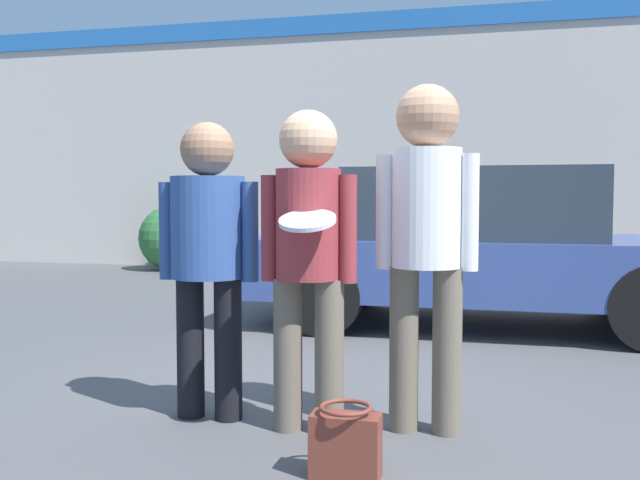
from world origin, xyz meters
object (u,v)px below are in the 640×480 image
(shrub, at_px, (171,238))
(handbag, at_px, (346,443))
(parked_car_near, at_px, (479,247))
(person_middle_with_frisbee, at_px, (308,243))
(person_left, at_px, (208,243))
(person_right, at_px, (426,225))

(shrub, distance_m, handbag, 9.04)
(parked_car_near, bearing_deg, handbag, -96.72)
(person_middle_with_frisbee, relative_size, parked_car_near, 0.39)
(person_left, relative_size, person_middle_with_frisbee, 0.98)
(person_left, bearing_deg, shrub, 117.23)
(person_right, xyz_separation_m, shrub, (-4.84, 7.09, -0.54))
(shrub, xyz_separation_m, handbag, (4.57, -7.78, -0.37))
(person_middle_with_frisbee, relative_size, person_right, 0.93)
(person_left, xyz_separation_m, shrub, (-3.68, 7.15, -0.44))
(person_middle_with_frisbee, height_order, parked_car_near, person_middle_with_frisbee)
(person_left, relative_size, handbag, 5.07)
(person_left, height_order, person_middle_with_frisbee, person_middle_with_frisbee)
(person_middle_with_frisbee, xyz_separation_m, shrub, (-4.26, 7.24, -0.45))
(parked_car_near, height_order, shrub, parked_car_near)
(person_middle_with_frisbee, bearing_deg, parked_car_near, 76.98)
(person_right, xyz_separation_m, handbag, (-0.27, -0.69, -0.91))
(parked_car_near, relative_size, handbag, 13.44)
(person_middle_with_frisbee, bearing_deg, person_right, 13.85)
(person_right, distance_m, parked_car_near, 3.19)
(person_left, height_order, handbag, person_left)
(person_right, bearing_deg, parked_car_near, 86.68)
(handbag, bearing_deg, parked_car_near, 83.28)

